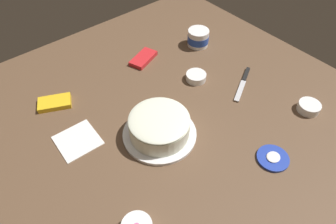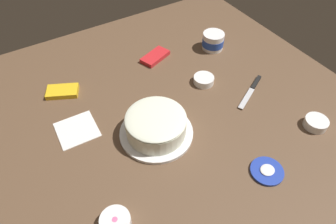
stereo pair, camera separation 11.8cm
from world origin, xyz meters
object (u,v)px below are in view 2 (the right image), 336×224
sprinkle_bowl_rainbow (316,123)px  candy_box_lower (62,91)px  sprinkle_bowl_green (204,80)px  paper_napkin (77,129)px  spreading_knife (252,89)px  frosting_tub_lid (267,171)px  frosting_tub (213,41)px  sprinkle_bowl_pink (115,222)px  candy_box_upper (155,57)px  frosted_cake (156,126)px

sprinkle_bowl_rainbow → candy_box_lower: bearing=-41.5°
sprinkle_bowl_green → paper_napkin: size_ratio=0.61×
spreading_knife → frosting_tub_lid: bearing=54.8°
spreading_knife → paper_napkin: 0.76m
frosting_tub → sprinkle_bowl_pink: size_ratio=1.15×
frosting_tub → candy_box_upper: 0.31m
candy_box_upper → frosting_tub_lid: bearing=70.6°
frosting_tub → sprinkle_bowl_green: frosting_tub is taller
sprinkle_bowl_green → sprinkle_bowl_pink: sprinkle_bowl_pink is taller
spreading_knife → sprinkle_bowl_green: size_ratio=2.37×
frosting_tub → frosting_tub_lid: (0.28, 0.69, -0.04)m
frosting_tub_lid → sprinkle_bowl_green: sprinkle_bowl_green is taller
paper_napkin → spreading_knife: bearing=166.2°
frosted_cake → paper_napkin: size_ratio=1.89×
spreading_knife → sprinkle_bowl_pink: size_ratio=2.32×
spreading_knife → sprinkle_bowl_green: sprinkle_bowl_green is taller
frosting_tub_lid → paper_napkin: 0.72m
frosting_tub → candy_box_upper: (0.29, -0.08, -0.03)m
frosting_tub_lid → candy_box_lower: size_ratio=0.87×
spreading_knife → candy_box_upper: candy_box_upper is taller
frosted_cake → frosting_tub_lid: 0.43m
frosted_cake → spreading_knife: size_ratio=1.30×
sprinkle_bowl_rainbow → sprinkle_bowl_pink: size_ratio=0.95×
frosting_tub → frosting_tub_lid: size_ratio=0.94×
sprinkle_bowl_rainbow → candy_box_upper: 0.78m
candy_box_lower → candy_box_upper: bearing=-153.6°
frosting_tub_lid → sprinkle_bowl_rainbow: bearing=-169.8°
sprinkle_bowl_green → paper_napkin: bearing=-3.1°
frosted_cake → frosting_tub_lid: size_ratio=2.44×
candy_box_lower → sprinkle_bowl_pink: bearing=111.7°
sprinkle_bowl_rainbow → sprinkle_bowl_green: (0.22, -0.44, -0.00)m
candy_box_lower → candy_box_upper: 0.47m
candy_box_upper → frosted_cake: bearing=40.5°
frosted_cake → sprinkle_bowl_pink: size_ratio=3.00×
spreading_knife → sprinkle_bowl_rainbow: bearing=103.4°
sprinkle_bowl_green → sprinkle_bowl_pink: size_ratio=0.98×
spreading_knife → frosted_cake: bearing=-0.5°
spreading_knife → sprinkle_bowl_rainbow: sprinkle_bowl_rainbow is taller
sprinkle_bowl_green → candy_box_upper: bearing=-69.9°
frosting_tub → candy_box_lower: size_ratio=0.82×
frosted_cake → frosting_tub: frosted_cake is taller
sprinkle_bowl_pink → candy_box_lower: 0.66m
frosted_cake → sprinkle_bowl_pink: (0.28, 0.24, -0.03)m
candy_box_lower → candy_box_upper: candy_box_lower is taller
sprinkle_bowl_rainbow → frosting_tub: bearing=-87.4°
candy_box_lower → paper_napkin: size_ratio=0.89×
frosting_tub → sprinkle_bowl_rainbow: bearing=92.6°
candy_box_upper → sprinkle_bowl_pink: bearing=31.8°
candy_box_lower → frosted_cake: bearing=145.7°
candy_box_upper → sprinkle_bowl_green: bearing=89.7°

